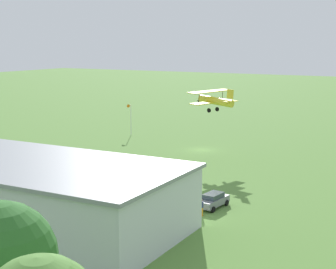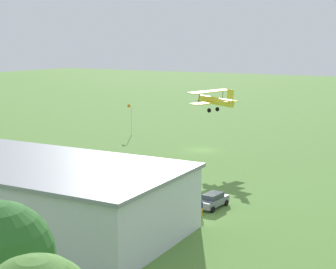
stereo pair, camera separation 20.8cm
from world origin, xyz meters
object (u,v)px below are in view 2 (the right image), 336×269
windsock (129,108)px  car_grey (213,200)px  person_walking_on_apron (201,208)px  biplane (214,100)px  hangar (24,191)px  person_crossing_taxiway (73,170)px  person_near_hangar_door (46,169)px

windsock → car_grey: bearing=134.9°
windsock → person_walking_on_apron: bearing=132.5°
biplane → person_walking_on_apron: 27.23m
hangar → person_crossing_taxiway: bearing=-64.7°
person_crossing_taxiway → person_near_hangar_door: person_near_hangar_door is taller
hangar → car_grey: hangar is taller
person_near_hangar_door → person_walking_on_apron: 25.60m
windsock → person_crossing_taxiway: bearing=110.4°
biplane → windsock: bearing=-27.5°
car_grey → windsock: (32.95, -33.04, 4.38)m
biplane → person_crossing_taxiway: 23.03m
car_grey → person_near_hangar_door: size_ratio=2.58×
hangar → person_walking_on_apron: bearing=-144.0°
car_grey → person_crossing_taxiway: 22.11m
person_near_hangar_door → car_grey: bearing=176.5°
person_near_hangar_door → person_walking_on_apron: (-25.17, 4.68, 0.05)m
person_near_hangar_door → person_walking_on_apron: size_ratio=0.95×
person_near_hangar_door → person_walking_on_apron: person_walking_on_apron is taller
hangar → person_near_hangar_door: (11.02, -14.95, -2.29)m
person_walking_on_apron → biplane: bearing=-67.9°
person_near_hangar_door → person_walking_on_apron: bearing=169.5°
hangar → biplane: size_ratio=3.70×
biplane → car_grey: biplane is taller
person_crossing_taxiway → person_near_hangar_door: size_ratio=0.93×
hangar → windsock: hangar is taller
car_grey → person_crossing_taxiway: bearing=-8.5°
car_grey → biplane: bearing=-65.3°
biplane → person_near_hangar_door: size_ratio=5.14×
person_walking_on_apron → person_near_hangar_door: bearing=-10.5°
hangar → person_crossing_taxiway: 18.58m
biplane → person_near_hangar_door: biplane is taller
person_near_hangar_door → windsock: windsock is taller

